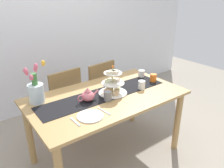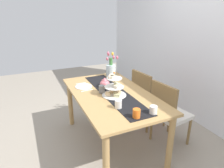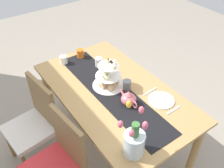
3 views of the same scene
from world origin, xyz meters
name	(u,v)px [view 3 (image 3 of 3)]	position (x,y,z in m)	size (l,w,h in m)	color
ground_plane	(113,142)	(0.00, 0.00, 0.00)	(8.00, 8.00, 0.00)	gray
dining_table	(113,99)	(0.00, 0.00, 0.66)	(1.60, 0.91, 0.77)	tan
chair_left	(59,160)	(-0.21, 0.68, 0.50)	(0.47, 0.47, 0.91)	olive
chair_right	(35,121)	(0.31, 0.68, 0.50)	(0.47, 0.47, 0.91)	olive
table_runner	(111,91)	(0.00, 0.03, 0.77)	(1.44, 0.31, 0.00)	black
tiered_cake_stand	(108,77)	(0.08, 0.00, 0.87)	(0.30, 0.30, 0.30)	beige
teapot	(129,99)	(-0.22, 0.00, 0.83)	(0.24, 0.13, 0.14)	#D66B75
tulip_vase	(134,141)	(-0.63, 0.27, 0.89)	(0.20, 0.18, 0.41)	silver
cream_jug	(64,60)	(0.66, 0.17, 0.81)	(0.08, 0.08, 0.09)	white
dinner_plate_left	(161,100)	(-0.35, -0.26, 0.77)	(0.23, 0.23, 0.01)	white
fork_left	(173,110)	(-0.50, -0.26, 0.77)	(0.02, 0.15, 0.01)	silver
knife_left	(150,91)	(-0.21, -0.26, 0.77)	(0.01, 0.17, 0.01)	silver
mug_grey	(127,85)	(-0.06, -0.11, 0.82)	(0.08, 0.08, 0.10)	slate
mug_white_text	(99,62)	(0.40, -0.10, 0.82)	(0.08, 0.08, 0.10)	white
mug_orange	(80,53)	(0.66, -0.03, 0.82)	(0.08, 0.08, 0.10)	orange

